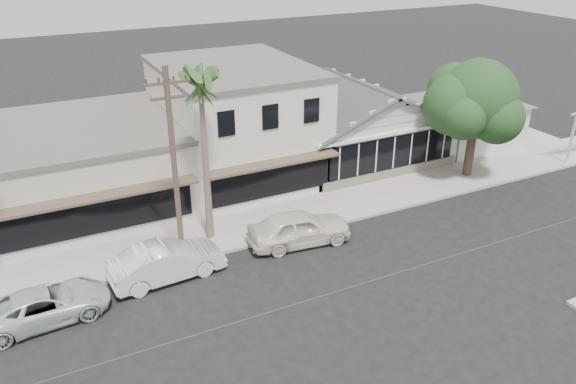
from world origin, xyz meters
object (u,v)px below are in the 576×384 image
car_0 (299,228)px  utility_pole (174,165)px  car_1 (167,262)px  shade_tree (474,101)px  car_2 (45,305)px

car_0 → utility_pole: bearing=86.9°
car_1 → shade_tree: (19.32, 2.78, 3.91)m
car_2 → utility_pole: bearing=-78.3°
car_0 → shade_tree: shade_tree is taller
utility_pole → car_2: size_ratio=1.85×
shade_tree → car_0: bearing=-168.0°
car_1 → car_2: (-5.00, -0.70, -0.14)m
car_0 → car_1: bearing=97.2°
utility_pole → car_1: size_ratio=1.82×
car_0 → car_2: 11.52m
utility_pole → shade_tree: size_ratio=1.25×
car_0 → car_1: (-6.49, -0.06, -0.03)m
car_1 → shade_tree: size_ratio=0.69×
car_0 → shade_tree: 13.68m
car_1 → car_0: bearing=-93.9°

